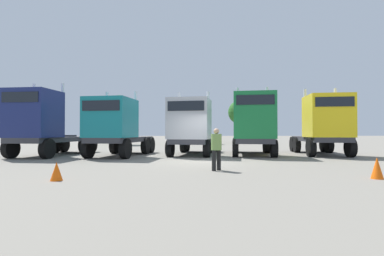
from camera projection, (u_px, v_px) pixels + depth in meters
The scene contains 12 objects.
ground at pixel (196, 161), 14.01m from camera, with size 200.00×200.00×0.00m, color slate.
semi_truck_navy at pixel (43, 124), 16.66m from camera, with size 3.55×6.74×4.45m.
semi_truck_teal at pixel (116, 126), 16.68m from camera, with size 3.62×6.26×4.00m.
semi_truck_silver at pixel (192, 127), 17.53m from camera, with size 3.82×6.45×4.07m.
semi_truck_green at pixel (253, 123), 17.40m from camera, with size 3.61×6.17×4.40m.
semi_truck_yellow at pixel (324, 124), 17.58m from camera, with size 3.51×6.23×4.31m.
visitor_with_camera at pixel (216, 146), 10.65m from camera, with size 0.56×0.56×1.61m.
traffic_cone_near at pixel (377, 168), 8.75m from camera, with size 0.36×0.36×0.68m, color #F2590C.
traffic_cone_mid at pixel (57, 171), 8.43m from camera, with size 0.36×0.36×0.56m, color #F2590C.
oak_far_left at pixel (120, 111), 32.49m from camera, with size 3.61×3.61×5.77m.
oak_far_centre at pixel (195, 113), 35.31m from camera, with size 3.15×3.15×5.47m.
oak_far_right at pixel (240, 112), 38.53m from camera, with size 3.34×3.34×5.90m.
Camera 1 is at (-0.85, -14.01, 1.46)m, focal length 26.22 mm.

